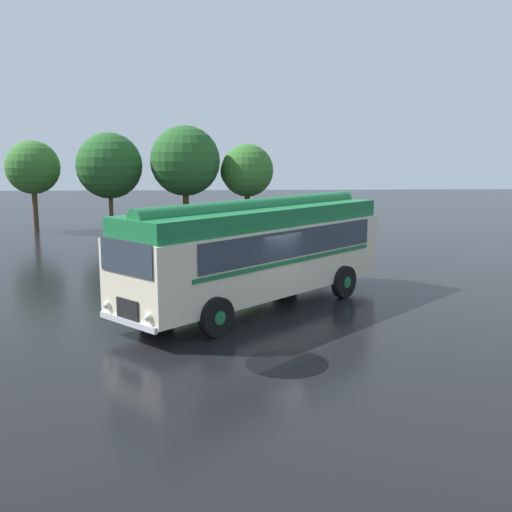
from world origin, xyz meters
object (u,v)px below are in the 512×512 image
object	(u,v)px
vintage_bus	(258,249)
car_mid_left	(256,229)
car_near_left	(202,229)
car_mid_right	(309,226)

from	to	relation	value
vintage_bus	car_mid_left	distance (m)	13.30
car_near_left	car_mid_right	world-z (taller)	same
car_near_left	car_mid_left	world-z (taller)	same
vintage_bus	car_mid_right	world-z (taller)	vintage_bus
car_mid_left	vintage_bus	bearing A→B (deg)	-92.73
car_mid_left	car_mid_right	bearing A→B (deg)	15.35
car_near_left	car_mid_left	size ratio (longest dim) A/B	1.02
vintage_bus	car_mid_left	size ratio (longest dim) A/B	2.07
car_mid_left	car_near_left	bearing A→B (deg)	179.05
car_mid_left	car_mid_right	world-z (taller)	same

